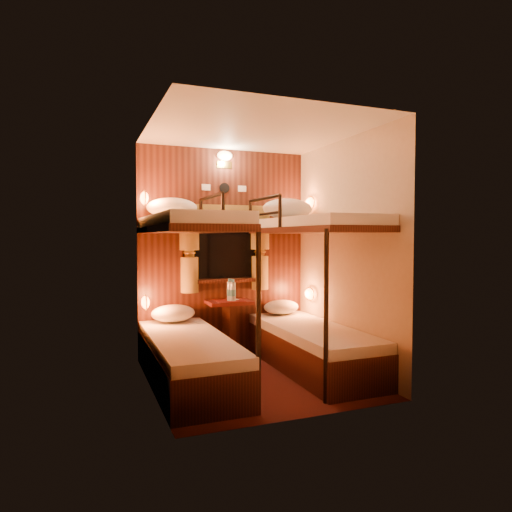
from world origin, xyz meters
name	(u,v)px	position (x,y,z in m)	size (l,w,h in m)	color
floor	(256,378)	(0.00, 0.00, 0.00)	(2.10, 2.10, 0.00)	#37190F
ceiling	(256,130)	(0.00, 0.00, 2.40)	(2.10, 2.10, 0.00)	silver
wall_back	(224,252)	(0.00, 1.05, 1.20)	(2.40, 2.40, 0.00)	#C6B293
wall_front	(306,261)	(0.00, -1.05, 1.20)	(2.40, 2.40, 0.00)	#C6B293
wall_left	(151,257)	(-1.00, 0.00, 1.20)	(2.40, 2.40, 0.00)	#C6B293
wall_right	(345,254)	(1.00, 0.00, 1.20)	(2.40, 2.40, 0.00)	#C6B293
back_panel	(224,252)	(0.00, 1.04, 1.20)	(2.00, 0.03, 2.40)	black
bunk_left	(189,325)	(-0.65, 0.07, 0.56)	(0.72, 1.90, 1.82)	black
bunk_right	(312,316)	(0.65, 0.07, 0.56)	(0.72, 1.90, 1.82)	black
window	(225,254)	(0.00, 1.00, 1.18)	(1.00, 0.12, 0.79)	black
curtains	(226,247)	(0.00, 0.97, 1.26)	(1.10, 0.22, 1.00)	olive
back_fixtures	(225,162)	(0.00, 1.00, 2.25)	(0.54, 0.09, 0.48)	black
reading_lamps	(233,249)	(0.00, 0.70, 1.24)	(2.00, 0.20, 1.25)	orange
table	(229,321)	(0.00, 0.85, 0.41)	(0.50, 0.34, 0.66)	#521412
bottle_left	(233,292)	(0.03, 0.79, 0.76)	(0.07, 0.07, 0.25)	#99BFE5
bottle_right	(230,291)	(0.00, 0.82, 0.76)	(0.07, 0.07, 0.25)	#99BFE5
sachet_a	(235,299)	(0.08, 0.89, 0.65)	(0.09, 0.07, 0.01)	silver
sachet_b	(236,300)	(0.09, 0.86, 0.65)	(0.07, 0.05, 0.01)	silver
pillow_lower_left	(173,313)	(-0.65, 0.81, 0.55)	(0.48, 0.34, 0.19)	white
pillow_lower_right	(281,307)	(0.65, 0.84, 0.54)	(0.43, 0.31, 0.17)	white
pillow_upper_left	(172,208)	(-0.65, 0.82, 1.70)	(0.55, 0.39, 0.22)	white
pillow_upper_right	(287,209)	(0.65, 0.67, 1.70)	(0.59, 0.42, 0.23)	white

